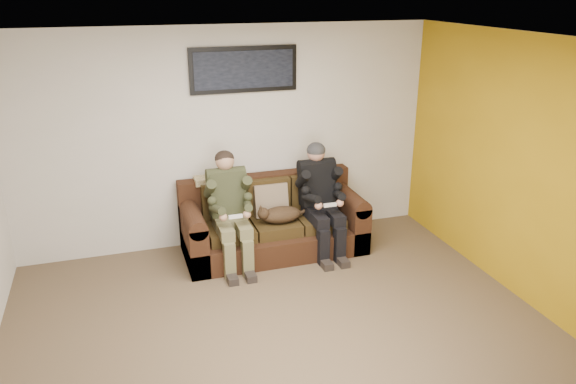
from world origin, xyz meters
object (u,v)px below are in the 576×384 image
object	(u,v)px
sofa	(272,224)
person_left	(229,204)
cat	(280,214)
person_right	(320,193)
framed_poster	(244,70)

from	to	relation	value
sofa	person_left	size ratio (longest dim) A/B	1.65
cat	person_right	bearing A→B (deg)	3.76
person_right	framed_poster	xyz separation A→B (m)	(-0.74, 0.57, 1.38)
person_left	framed_poster	world-z (taller)	framed_poster
sofa	cat	distance (m)	0.29
person_left	person_right	world-z (taller)	person_right
sofa	cat	xyz separation A→B (m)	(0.03, -0.21, 0.20)
person_left	person_right	xyz separation A→B (m)	(1.08, 0.00, 0.00)
sofa	cat	world-z (taller)	sofa
person_left	framed_poster	distance (m)	1.54
framed_poster	cat	bearing A→B (deg)	-68.79
person_left	person_right	bearing A→B (deg)	0.02
person_right	person_left	bearing A→B (deg)	-179.98
person_right	framed_poster	world-z (taller)	framed_poster
person_left	cat	world-z (taller)	person_left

